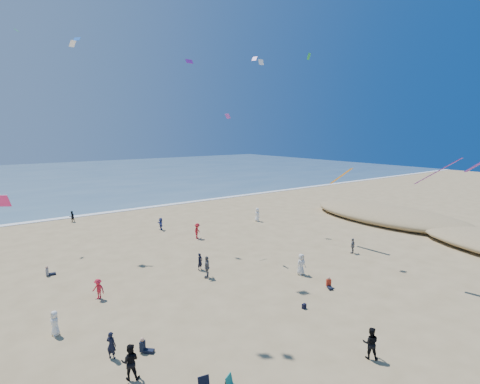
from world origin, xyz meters
TOP-DOWN VIEW (x-y plane):
  - ocean at (0.00, 95.00)m, footprint 220.00×100.00m
  - surf_line at (0.00, 45.00)m, footprint 220.00×1.20m
  - standing_flyers at (5.34, 18.12)m, footprint 27.68×41.84m
  - seated_group at (2.06, 5.49)m, footprint 17.59×32.08m
  - navy_bag at (6.61, 7.04)m, footprint 0.28×0.18m
  - kites_aloft at (10.51, 13.51)m, footprint 38.68×39.85m

SIDE VIEW (x-z plane):
  - ocean at x=0.00m, z-range 0.00..0.06m
  - surf_line at x=0.00m, z-range 0.00..0.08m
  - navy_bag at x=6.61m, z-range 0.00..0.34m
  - seated_group at x=2.06m, z-range 0.00..0.84m
  - standing_flyers at x=5.34m, z-range -0.08..1.72m
  - kites_aloft at x=10.51m, z-range 2.09..26.38m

